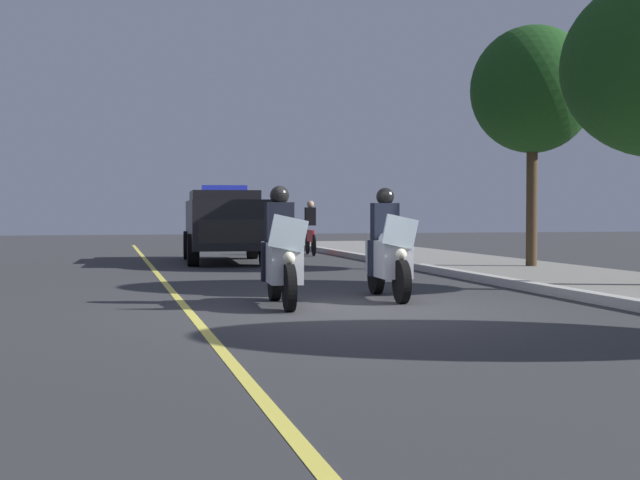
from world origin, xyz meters
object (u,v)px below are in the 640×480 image
cyclist_background (310,228)px  police_motorcycle_lead_right (388,253)px  police_motorcycle_lead_left (281,257)px  police_suv (225,222)px  tree_far_back (533,90)px

cyclist_background → police_motorcycle_lead_right: bearing=-8.3°
police_motorcycle_lead_left → police_suv: police_suv is taller
police_motorcycle_lead_right → cyclist_background: size_ratio=1.22×
police_motorcycle_lead_left → tree_far_back: (-5.87, 7.06, 3.42)m
police_motorcycle_lead_right → cyclist_background: police_motorcycle_lead_right is taller
tree_far_back → police_motorcycle_lead_left: bearing=-50.3°
police_suv → tree_far_back: bearing=53.1°
police_motorcycle_lead_left → police_motorcycle_lead_right: (-0.59, 1.80, 0.00)m
cyclist_background → tree_far_back: tree_far_back is taller
police_suv → tree_far_back: (4.82, 6.42, 3.05)m
police_motorcycle_lead_right → cyclist_background: 13.29m
police_suv → cyclist_background: police_suv is taller
police_suv → cyclist_background: 4.35m
police_suv → cyclist_background: size_ratio=2.84×
police_motorcycle_lead_left → police_suv: (-10.68, 0.64, 0.37)m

